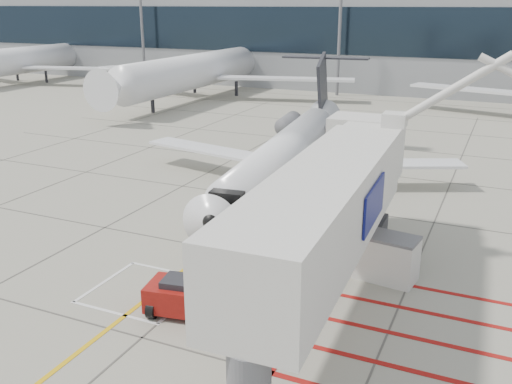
% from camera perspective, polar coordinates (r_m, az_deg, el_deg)
% --- Properties ---
extents(ground_plane, '(260.00, 260.00, 0.00)m').
position_cam_1_polar(ground_plane, '(24.40, -5.88, -9.66)').
color(ground_plane, '#9B9886').
rests_on(ground_plane, ground).
extents(regional_jet, '(25.98, 31.22, 7.55)m').
position_cam_1_polar(regional_jet, '(33.95, 1.96, 5.32)').
color(regional_jet, white).
rests_on(regional_jet, ground_plane).
extents(jet_bridge, '(10.35, 20.52, 8.06)m').
position_cam_1_polar(jet_bridge, '(20.29, 6.77, -3.14)').
color(jet_bridge, silver).
rests_on(jet_bridge, ground_plane).
extents(pushback_tug, '(2.91, 2.09, 1.55)m').
position_cam_1_polar(pushback_tug, '(22.40, -7.37, -10.18)').
color(pushback_tug, maroon).
rests_on(pushback_tug, ground_plane).
extents(baggage_cart, '(1.88, 1.29, 1.13)m').
position_cam_1_polar(baggage_cart, '(30.43, 2.80, -2.58)').
color(baggage_cart, '#5A595E').
rests_on(baggage_cart, ground_plane).
extents(ground_power_unit, '(2.71, 1.80, 2.01)m').
position_cam_1_polar(ground_power_unit, '(25.35, 12.93, -6.41)').
color(ground_power_unit, silver).
rests_on(ground_power_unit, ground_plane).
extents(cone_nose, '(0.37, 0.37, 0.51)m').
position_cam_1_polar(cone_nose, '(29.20, -3.55, -4.17)').
color(cone_nose, '#EE540C').
rests_on(cone_nose, ground_plane).
extents(cone_side, '(0.32, 0.32, 0.44)m').
position_cam_1_polar(cone_side, '(30.25, -0.11, -3.38)').
color(cone_side, '#FF550D').
rests_on(cone_side, ground_plane).
extents(terminal_glass_band, '(180.00, 0.10, 6.00)m').
position_cam_1_polar(terminal_glass_band, '(74.56, 24.19, 14.18)').
color(terminal_glass_band, black).
rests_on(terminal_glass_band, ground_plane).
extents(bg_aircraft_a, '(35.13, 39.03, 11.71)m').
position_cam_1_polar(bg_aircraft_a, '(93.66, -22.75, 13.57)').
color(bg_aircraft_a, silver).
rests_on(bg_aircraft_a, ground_plane).
extents(bg_aircraft_b, '(37.31, 41.45, 12.44)m').
position_cam_1_polar(bg_aircraft_b, '(74.01, -4.98, 14.25)').
color(bg_aircraft_b, silver).
rests_on(bg_aircraft_b, ground_plane).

